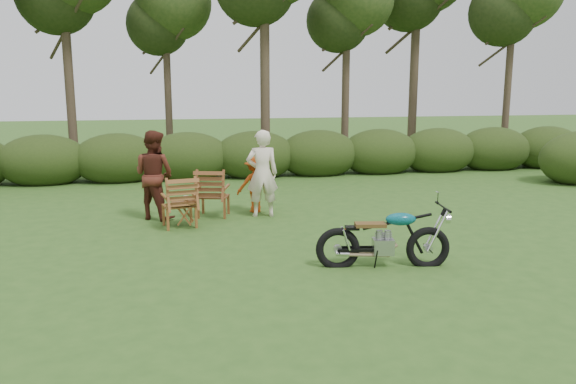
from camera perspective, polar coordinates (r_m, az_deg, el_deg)
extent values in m
plane|color=#2B501A|center=(8.55, 5.69, -7.81)|extent=(80.00, 80.00, 0.00)
cylinder|color=#3C2E20|center=(19.08, -21.49, 12.67)|extent=(0.28, 0.28, 7.20)
cylinder|color=#3C2E20|center=(19.93, -12.17, 11.75)|extent=(0.24, 0.24, 6.30)
sphere|color=#263E17|center=(20.06, -12.40, 17.35)|extent=(2.52, 2.52, 2.52)
cylinder|color=#3C2E20|center=(18.00, -2.38, 14.26)|extent=(0.30, 0.30, 7.65)
cylinder|color=#3C2E20|center=(19.75, 5.91, 12.20)|extent=(0.26, 0.26, 6.48)
sphere|color=#263E17|center=(19.91, 6.02, 18.01)|extent=(2.59, 2.59, 2.59)
cylinder|color=#3C2E20|center=(21.89, 12.76, 13.74)|extent=(0.32, 0.32, 7.92)
cylinder|color=#3C2E20|center=(21.12, 21.56, 11.91)|extent=(0.24, 0.24, 6.84)
sphere|color=#263E17|center=(21.30, 21.97, 17.63)|extent=(2.74, 2.74, 2.74)
ellipsoid|color=#263714|center=(17.21, -23.59, 2.88)|extent=(2.52, 1.68, 1.51)
ellipsoid|color=#263714|center=(16.92, -16.94, 3.19)|extent=(2.52, 1.68, 1.51)
ellipsoid|color=#263714|center=(16.86, -10.15, 3.46)|extent=(2.52, 1.68, 1.51)
ellipsoid|color=#263714|center=(17.03, -3.40, 3.69)|extent=(2.52, 1.68, 1.51)
ellipsoid|color=#263714|center=(17.43, 3.13, 3.85)|extent=(2.52, 1.68, 1.51)
ellipsoid|color=#263714|center=(18.05, 9.29, 3.96)|extent=(2.52, 1.68, 1.51)
ellipsoid|color=#263714|center=(18.86, 14.98, 4.02)|extent=(2.52, 1.68, 1.51)
ellipsoid|color=#263714|center=(19.84, 20.16, 4.05)|extent=(2.52, 1.68, 1.51)
ellipsoid|color=#263714|center=(20.97, 24.82, 4.04)|extent=(2.52, 1.68, 1.51)
imported|color=beige|center=(11.03, -10.29, -0.64)|extent=(0.13, 0.13, 0.09)
imported|color=#F3E0C8|center=(11.89, -2.60, -2.46)|extent=(0.68, 0.46, 1.83)
imported|color=#4F2016|center=(12.00, -13.26, -2.62)|extent=(1.13, 1.09, 1.83)
imported|color=#B84211|center=(12.32, -3.34, -2.01)|extent=(0.82, 0.51, 1.22)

